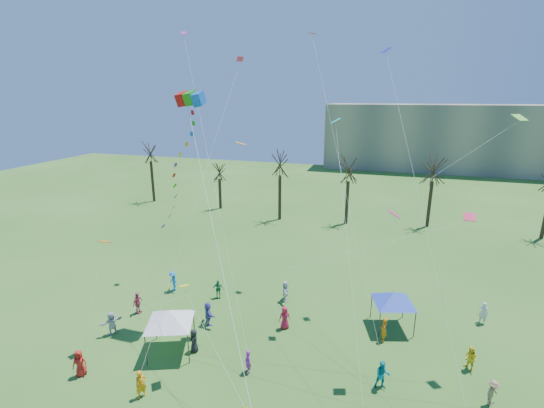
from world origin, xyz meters
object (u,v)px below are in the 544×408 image
(big_box_kite, at_px, (183,174))
(canopy_tent_white, at_px, (170,316))
(distant_building, at_px, (459,138))
(canopy_tent_blue, at_px, (394,298))

(big_box_kite, xyz_separation_m, canopy_tent_white, (0.49, -3.75, -9.00))
(distant_building, height_order, canopy_tent_blue, distant_building)
(distant_building, xyz_separation_m, canopy_tent_blue, (-14.50, -70.08, -5.03))
(big_box_kite, relative_size, canopy_tent_blue, 5.46)
(big_box_kite, relative_size, canopy_tent_white, 5.22)
(distant_building, xyz_separation_m, big_box_kite, (-29.43, -73.59, 4.15))
(big_box_kite, distance_m, canopy_tent_blue, 17.87)
(distant_building, height_order, canopy_tent_white, distant_building)
(big_box_kite, bearing_deg, canopy_tent_white, -82.58)
(distant_building, relative_size, big_box_kite, 2.93)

